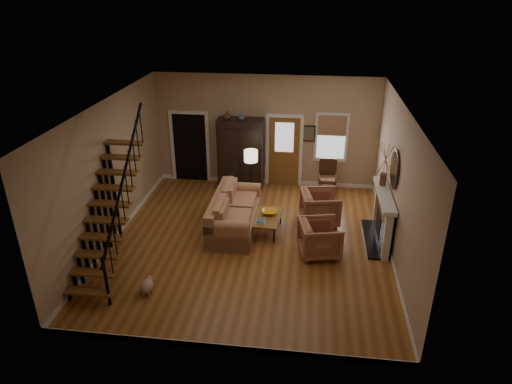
# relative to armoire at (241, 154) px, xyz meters

# --- Properties ---
(room) EXTENTS (7.00, 7.33, 3.30)m
(room) POSITION_rel_armoire_xyz_m (0.29, -1.39, 0.46)
(room) COLOR #9B5C27
(room) RESTS_ON ground
(staircase) EXTENTS (0.94, 2.80, 3.20)m
(staircase) POSITION_rel_armoire_xyz_m (-2.08, -4.45, 0.55)
(staircase) COLOR brown
(staircase) RESTS_ON ground
(fireplace) EXTENTS (0.33, 1.95, 2.30)m
(fireplace) POSITION_rel_armoire_xyz_m (3.83, -2.65, -0.31)
(fireplace) COLOR black
(fireplace) RESTS_ON ground
(armoire) EXTENTS (1.30, 0.60, 2.10)m
(armoire) POSITION_rel_armoire_xyz_m (0.00, 0.00, 0.00)
(armoire) COLOR black
(armoire) RESTS_ON ground
(vase_a) EXTENTS (0.24, 0.24, 0.25)m
(vase_a) POSITION_rel_armoire_xyz_m (-0.35, -0.10, 1.17)
(vase_a) COLOR #4C2619
(vase_a) RESTS_ON armoire
(vase_b) EXTENTS (0.20, 0.20, 0.21)m
(vase_b) POSITION_rel_armoire_xyz_m (0.05, -0.10, 1.16)
(vase_b) COLOR #334C60
(vase_b) RESTS_ON armoire
(sofa) EXTENTS (1.04, 2.40, 0.89)m
(sofa) POSITION_rel_armoire_xyz_m (0.24, -2.52, -0.60)
(sofa) COLOR #B07650
(sofa) RESTS_ON ground
(coffee_table) EXTENTS (0.76, 1.19, 0.44)m
(coffee_table) POSITION_rel_armoire_xyz_m (1.05, -2.60, -0.83)
(coffee_table) COLOR brown
(coffee_table) RESTS_ON ground
(bowl) EXTENTS (0.39, 0.39, 0.10)m
(bowl) POSITION_rel_armoire_xyz_m (1.10, -2.45, -0.56)
(bowl) COLOR gold
(bowl) RESTS_ON coffee_table
(books) EXTENTS (0.21, 0.29, 0.05)m
(books) POSITION_rel_armoire_xyz_m (0.93, -2.90, -0.59)
(books) COLOR beige
(books) RESTS_ON coffee_table
(armchair_left) EXTENTS (1.06, 1.04, 0.82)m
(armchair_left) POSITION_rel_armoire_xyz_m (2.34, -3.44, -0.64)
(armchair_left) COLOR brown
(armchair_left) RESTS_ON ground
(armchair_right) EXTENTS (1.09, 1.07, 0.86)m
(armchair_right) POSITION_rel_armoire_xyz_m (2.34, -1.95, -0.62)
(armchair_right) COLOR brown
(armchair_right) RESTS_ON ground
(floor_lamp) EXTENTS (0.44, 0.44, 1.59)m
(floor_lamp) POSITION_rel_armoire_xyz_m (0.46, -1.14, -0.25)
(floor_lamp) COLOR black
(floor_lamp) RESTS_ON ground
(side_chair) EXTENTS (0.54, 0.54, 1.02)m
(side_chair) POSITION_rel_armoire_xyz_m (2.55, -0.20, -0.54)
(side_chair) COLOR #3E2413
(side_chair) RESTS_ON ground
(dog) EXTENTS (0.27, 0.43, 0.30)m
(dog) POSITION_rel_armoire_xyz_m (-1.07, -5.31, -0.90)
(dog) COLOR tan
(dog) RESTS_ON ground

